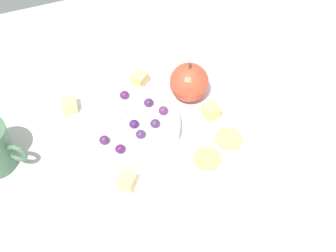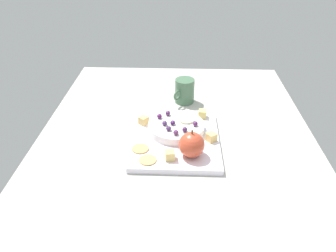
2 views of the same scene
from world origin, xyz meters
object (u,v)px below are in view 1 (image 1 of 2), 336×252
at_px(serving_dish, 130,127).
at_px(apple_slice_0, 112,112).
at_px(cheese_cube_3, 127,181).
at_px(apple_whole, 189,82).
at_px(platter, 151,130).
at_px(cheese_cube_1, 70,105).
at_px(grape_1, 141,134).
at_px(cracker_0, 207,158).
at_px(cracker_1, 229,139).
at_px(grape_2, 120,149).
at_px(cheese_cube_0, 211,111).
at_px(grape_7, 104,140).
at_px(cheese_cube_2, 139,79).
at_px(grape_5, 134,124).
at_px(grape_6, 162,109).
at_px(grape_3, 124,95).
at_px(grape_0, 155,123).
at_px(grape_4, 149,103).

relative_size(serving_dish, apple_slice_0, 3.59).
relative_size(serving_dish, cheese_cube_3, 6.76).
bearing_deg(apple_whole, platter, -152.90).
bearing_deg(cheese_cube_1, grape_1, -51.65).
bearing_deg(cheese_cube_3, apple_slice_0, 83.11).
relative_size(cracker_0, apple_slice_0, 1.00).
bearing_deg(cracker_1, cracker_0, -153.34).
bearing_deg(cracker_0, grape_2, 160.86).
bearing_deg(cheese_cube_0, cracker_0, -116.48).
bearing_deg(grape_7, cracker_0, -25.20).
distance_m(cheese_cube_2, grape_5, 0.13).
xyz_separation_m(cheese_cube_2, grape_6, (0.01, -0.10, 0.02)).
bearing_deg(apple_whole, grape_3, 173.35).
xyz_separation_m(apple_whole, cheese_cube_2, (-0.08, 0.06, -0.02)).
relative_size(cheese_cube_0, grape_0, 1.53).
bearing_deg(cracker_1, grape_3, 137.80).
xyz_separation_m(serving_dish, cheese_cube_2, (0.05, 0.11, 0.00)).
distance_m(serving_dish, grape_5, 0.02).
bearing_deg(apple_slice_0, grape_4, -4.70).
bearing_deg(grape_6, grape_5, -165.21).
relative_size(cracker_1, grape_2, 2.87).
bearing_deg(cheese_cube_0, cracker_1, -81.63).
distance_m(serving_dish, grape_2, 0.07).
bearing_deg(grape_6, grape_3, 134.17).
relative_size(platter, apple_whole, 4.36).
relative_size(cheese_cube_2, grape_4, 1.53).
xyz_separation_m(cracker_1, grape_0, (-0.12, 0.05, 0.03)).
bearing_deg(grape_0, grape_3, 110.43).
bearing_deg(grape_3, cracker_0, -59.21).
bearing_deg(grape_5, grape_2, -130.89).
height_order(cheese_cube_0, grape_1, grape_1).
height_order(cheese_cube_1, grape_0, grape_0).
height_order(cheese_cube_0, grape_3, grape_3).
bearing_deg(grape_1, cheese_cube_0, 8.70).
height_order(grape_7, apple_slice_0, grape_7).
bearing_deg(cheese_cube_1, cheese_cube_0, -23.12).
distance_m(cracker_1, grape_0, 0.14).
bearing_deg(grape_2, grape_5, 49.11).
bearing_deg(grape_1, grape_3, 89.78).
xyz_separation_m(grape_1, grape_7, (-0.06, 0.01, 0.00)).
distance_m(grape_2, grape_3, 0.12).
relative_size(cracker_0, cracker_1, 1.00).
relative_size(apple_whole, apple_slice_0, 1.48).
distance_m(cracker_0, grape_7, 0.18).
distance_m(cracker_0, grape_1, 0.12).
xyz_separation_m(cheese_cube_0, grape_1, (-0.14, -0.02, 0.02)).
bearing_deg(apple_slice_0, cracker_1, -30.99).
bearing_deg(grape_7, apple_whole, 21.91).
bearing_deg(platter, grape_4, 76.46).
relative_size(cheese_cube_2, grape_2, 1.53).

